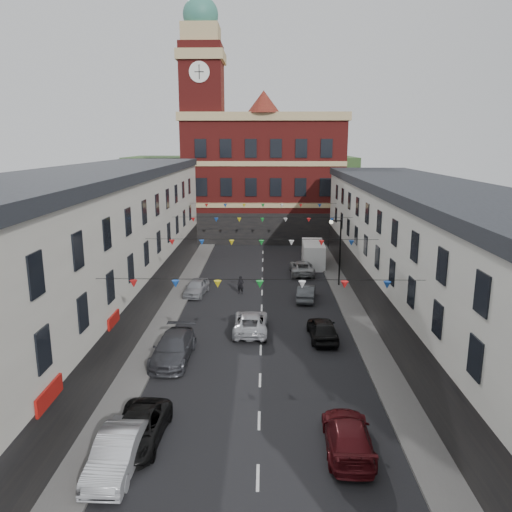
# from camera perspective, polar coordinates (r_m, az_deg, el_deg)

# --- Properties ---
(ground) EXTENTS (160.00, 160.00, 0.00)m
(ground) POSITION_cam_1_polar(r_m,az_deg,el_deg) (31.29, 0.54, -10.70)
(ground) COLOR black
(ground) RESTS_ON ground
(pavement_left) EXTENTS (1.80, 64.00, 0.15)m
(pavement_left) POSITION_cam_1_polar(r_m,az_deg,el_deg) (33.87, -11.33, -8.94)
(pavement_left) COLOR #605E5B
(pavement_left) RESTS_ON ground
(pavement_right) EXTENTS (1.80, 64.00, 0.15)m
(pavement_right) POSITION_cam_1_polar(r_m,az_deg,el_deg) (33.77, 12.52, -9.06)
(pavement_right) COLOR #605E5B
(pavement_right) RESTS_ON ground
(terrace_left) EXTENTS (8.40, 56.00, 10.70)m
(terrace_left) POSITION_cam_1_polar(r_m,az_deg,el_deg) (32.81, -20.46, -0.57)
(terrace_left) COLOR beige
(terrace_left) RESTS_ON ground
(terrace_right) EXTENTS (8.40, 56.00, 9.70)m
(terrace_right) POSITION_cam_1_polar(r_m,az_deg,el_deg) (32.75, 21.67, -1.59)
(terrace_right) COLOR silver
(terrace_right) RESTS_ON ground
(civic_building) EXTENTS (20.60, 13.30, 18.50)m
(civic_building) POSITION_cam_1_polar(r_m,az_deg,el_deg) (66.77, 0.86, 9.12)
(civic_building) COLOR maroon
(civic_building) RESTS_ON ground
(clock_tower) EXTENTS (5.60, 5.60, 30.00)m
(clock_tower) POSITION_cam_1_polar(r_m,az_deg,el_deg) (64.19, -6.07, 14.97)
(clock_tower) COLOR maroon
(clock_tower) RESTS_ON ground
(distant_hill) EXTENTS (40.00, 14.00, 10.00)m
(distant_hill) POSITION_cam_1_polar(r_m,az_deg,el_deg) (91.09, -1.63, 8.14)
(distant_hill) COLOR #294721
(distant_hill) RESTS_ON ground
(street_lamp) EXTENTS (1.10, 0.36, 6.00)m
(street_lamp) POSITION_cam_1_polar(r_m,az_deg,el_deg) (43.99, 9.29, 1.42)
(street_lamp) COLOR black
(street_lamp) RESTS_ON ground
(car_left_b) EXTENTS (1.63, 4.49, 1.47)m
(car_left_b) POSITION_cam_1_polar(r_m,az_deg,el_deg) (21.55, -15.61, -20.80)
(car_left_b) COLOR #BBBDC3
(car_left_b) RESTS_ON ground
(car_left_c) EXTENTS (2.34, 4.71, 1.28)m
(car_left_c) POSITION_cam_1_polar(r_m,az_deg,el_deg) (22.97, -13.36, -18.64)
(car_left_c) COLOR black
(car_left_c) RESTS_ON ground
(car_left_d) EXTENTS (2.31, 5.29, 1.51)m
(car_left_d) POSITION_cam_1_polar(r_m,az_deg,el_deg) (30.07, -9.44, -10.33)
(car_left_d) COLOR #404248
(car_left_d) RESTS_ON ground
(car_left_e) EXTENTS (2.08, 4.09, 1.33)m
(car_left_e) POSITION_cam_1_polar(r_m,az_deg,el_deg) (42.13, -6.83, -3.55)
(car_left_e) COLOR #A0A2A9
(car_left_e) RESTS_ON ground
(car_right_c) EXTENTS (2.07, 4.76, 1.36)m
(car_right_c) POSITION_cam_1_polar(r_m,az_deg,el_deg) (22.23, 10.45, -19.53)
(car_right_c) COLOR #531015
(car_right_c) RESTS_ON ground
(car_right_d) EXTENTS (1.86, 4.31, 1.45)m
(car_right_d) POSITION_cam_1_polar(r_m,az_deg,el_deg) (32.91, 7.62, -8.24)
(car_right_d) COLOR black
(car_right_d) RESTS_ON ground
(car_right_e) EXTENTS (1.89, 4.05, 1.29)m
(car_right_e) POSITION_cam_1_polar(r_m,az_deg,el_deg) (40.69, 5.77, -4.16)
(car_right_e) COLOR #46494D
(car_right_e) RESTS_ON ground
(car_right_f) EXTENTS (2.23, 4.82, 1.34)m
(car_right_f) POSITION_cam_1_polar(r_m,az_deg,el_deg) (48.48, 5.27, -1.32)
(car_right_f) COLOR #9A9C9E
(car_right_f) RESTS_ON ground
(moving_car) EXTENTS (2.25, 4.86, 1.35)m
(moving_car) POSITION_cam_1_polar(r_m,az_deg,el_deg) (33.87, -0.62, -7.59)
(moving_car) COLOR #B7B8BE
(moving_car) RESTS_ON ground
(white_van) EXTENTS (2.31, 5.60, 2.45)m
(white_van) POSITION_cam_1_polar(r_m,az_deg,el_deg) (51.86, 6.54, 0.22)
(white_van) COLOR white
(white_van) RESTS_ON ground
(pedestrian) EXTENTS (0.64, 0.49, 1.56)m
(pedestrian) POSITION_cam_1_polar(r_m,az_deg,el_deg) (42.06, -1.76, -3.33)
(pedestrian) COLOR black
(pedestrian) RESTS_ON ground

